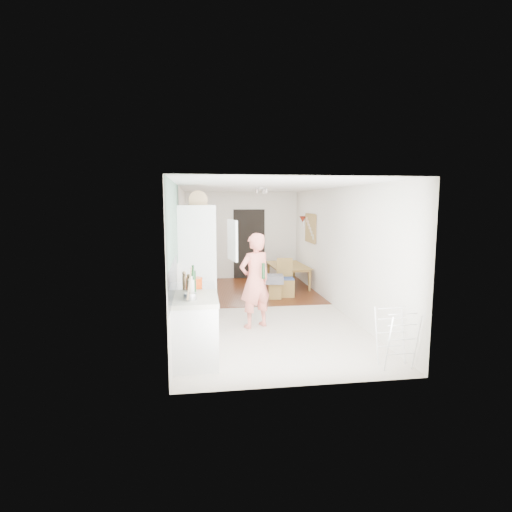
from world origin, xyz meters
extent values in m
cube|color=beige|center=(0.00, 0.00, 0.00)|extent=(3.20, 7.00, 0.01)
cube|color=#5E2A12|center=(0.00, 1.85, 0.01)|extent=(3.20, 3.30, 0.01)
cube|color=slate|center=(-1.59, -2.00, 1.85)|extent=(0.02, 3.00, 1.30)
cube|color=black|center=(-1.59, -2.55, 1.15)|extent=(0.02, 1.90, 0.50)
cube|color=black|center=(0.20, 3.48, 1.00)|extent=(0.90, 0.04, 2.00)
cube|color=white|center=(-1.30, -2.55, 0.43)|extent=(0.60, 0.90, 0.86)
cube|color=beige|center=(-1.30, -2.55, 0.89)|extent=(0.62, 0.92, 0.06)
cube|color=white|center=(-1.30, -1.80, 0.44)|extent=(0.60, 0.60, 0.88)
cube|color=#B8B8BB|center=(-1.30, -1.80, 0.90)|extent=(0.60, 0.60, 0.04)
cube|color=white|center=(-1.27, -0.78, 1.07)|extent=(0.66, 0.66, 2.15)
cube|color=white|center=(-0.66, -1.08, 1.55)|extent=(0.14, 0.56, 0.70)
cube|color=white|center=(-0.96, -0.78, 1.55)|extent=(0.02, 0.52, 0.66)
cube|color=tan|center=(1.58, 1.90, 1.55)|extent=(0.03, 0.90, 0.70)
cube|color=olive|center=(1.57, 1.90, 1.55)|extent=(0.00, 0.94, 0.74)
cone|color=maroon|center=(1.54, 2.55, 1.75)|extent=(0.18, 0.18, 0.16)
imported|color=#F37E6C|center=(-0.27, -1.13, 0.99)|extent=(0.85, 0.73, 1.97)
imported|color=olive|center=(1.10, 2.21, 0.24)|extent=(0.81, 1.40, 0.48)
cube|color=slate|center=(0.45, 0.84, 0.47)|extent=(0.46, 0.46, 0.18)
cylinder|color=#DB3F09|center=(-1.32, -1.96, 1.00)|extent=(0.30, 0.30, 0.15)
cylinder|color=#B8B8BB|center=(-1.35, -2.71, 0.96)|extent=(0.18, 0.18, 0.09)
cylinder|color=#163B1C|center=(-0.15, -1.31, 1.04)|extent=(0.06, 0.06, 0.27)
cylinder|color=#163B1C|center=(-1.32, -2.36, 1.08)|extent=(0.08, 0.08, 0.33)
cylinder|color=#163B1C|center=(-1.34, -2.20, 1.05)|extent=(0.07, 0.07, 0.26)
cylinder|color=silver|center=(-1.35, -2.42, 1.03)|extent=(0.09, 0.09, 0.21)
cylinder|color=tan|center=(-1.46, -2.06, 1.03)|extent=(0.07, 0.07, 0.21)
cylinder|color=tan|center=(-1.39, -2.15, 1.02)|extent=(0.06, 0.06, 0.19)
camera|label=1|loc=(-1.22, -7.93, 2.19)|focal=28.00mm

